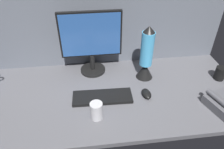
# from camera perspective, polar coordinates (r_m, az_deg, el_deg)

# --- Properties ---
(ground_plane) EXTENTS (1.80, 0.80, 0.03)m
(ground_plane) POSITION_cam_1_polar(r_m,az_deg,el_deg) (1.41, -1.70, -5.02)
(ground_plane) COLOR #515156
(cubicle_wall_back) EXTENTS (1.80, 0.06, 0.69)m
(cubicle_wall_back) POSITION_cam_1_polar(r_m,az_deg,el_deg) (1.54, -3.41, 14.57)
(cubicle_wall_back) COLOR #565B66
(cubicle_wall_back) RESTS_ON ground_plane
(monitor) EXTENTS (0.42, 0.18, 0.45)m
(monitor) POSITION_cam_1_polar(r_m,az_deg,el_deg) (1.47, -5.59, 9.03)
(monitor) COLOR black
(monitor) RESTS_ON ground_plane
(keyboard) EXTENTS (0.37, 0.14, 0.02)m
(keyboard) POSITION_cam_1_polar(r_m,az_deg,el_deg) (1.35, -2.55, -6.00)
(keyboard) COLOR black
(keyboard) RESTS_ON ground_plane
(mouse) EXTENTS (0.06, 0.10, 0.03)m
(mouse) POSITION_cam_1_polar(r_m,az_deg,el_deg) (1.38, 9.14, -5.05)
(mouse) COLOR black
(mouse) RESTS_ON ground_plane
(mug_black_travel) EXTENTS (0.07, 0.07, 0.09)m
(mug_black_travel) POSITION_cam_1_polar(r_m,az_deg,el_deg) (1.66, 26.78, 0.29)
(mug_black_travel) COLOR black
(mug_black_travel) RESTS_ON ground_plane
(mug_steel) EXTENTS (0.07, 0.07, 0.11)m
(mug_steel) POSITION_cam_1_polar(r_m,az_deg,el_deg) (1.21, -4.15, -9.56)
(mug_steel) COLOR #B2B2B7
(mug_steel) RESTS_ON ground_plane
(lava_lamp) EXTENTS (0.12, 0.12, 0.39)m
(lava_lamp) POSITION_cam_1_polar(r_m,az_deg,el_deg) (1.45, 9.07, 4.55)
(lava_lamp) COLOR black
(lava_lamp) RESTS_ON ground_plane
(desk_phone) EXTENTS (0.22, 0.23, 0.09)m
(desk_phone) POSITION_cam_1_polar(r_m,az_deg,el_deg) (1.43, 27.55, -6.94)
(desk_phone) COLOR #4C4C51
(desk_phone) RESTS_ON ground_plane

